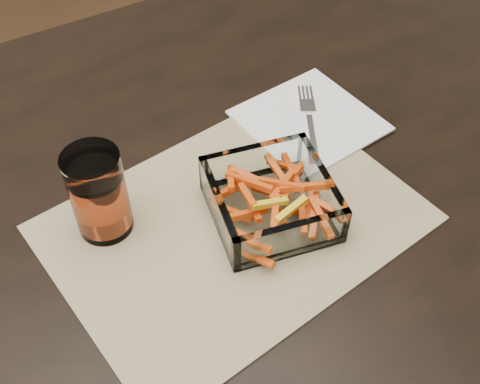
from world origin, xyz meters
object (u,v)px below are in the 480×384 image
tumbler (99,196)px  fork (310,120)px  glass_bowl (271,201)px  dining_table (121,249)px

tumbler → fork: 0.34m
glass_bowl → tumbler: (-0.19, 0.09, 0.03)m
tumbler → fork: bearing=5.0°
glass_bowl → fork: size_ratio=1.11×
dining_table → fork: (0.32, 0.01, 0.10)m
glass_bowl → tumbler: bearing=154.6°
dining_table → glass_bowl: glass_bowl is taller
fork → glass_bowl: bearing=-111.5°
tumbler → fork: size_ratio=0.77×
dining_table → tumbler: 0.15m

